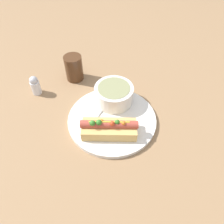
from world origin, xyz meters
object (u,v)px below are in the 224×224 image
soup_bowl (114,94)px  drinking_glass (74,68)px  spoon (101,111)px  hot_dog (109,128)px  salt_shaker (35,85)px

soup_bowl → drinking_glass: 0.19m
spoon → drinking_glass: size_ratio=1.62×
spoon → hot_dog: bearing=-134.8°
spoon → salt_shaker: bearing=93.4°
hot_dog → salt_shaker: (-0.29, 0.10, -0.00)m
spoon → drinking_glass: (-0.15, 0.14, 0.03)m
drinking_glass → soup_bowl: bearing=-26.2°
salt_shaker → spoon: bearing=-7.9°
spoon → drinking_glass: drinking_glass is taller
hot_dog → drinking_glass: (-0.19, 0.21, 0.01)m
drinking_glass → salt_shaker: 0.15m
hot_dog → soup_bowl: hot_dog is taller
hot_dog → spoon: hot_dog is taller
salt_shaker → drinking_glass: bearing=48.8°
hot_dog → soup_bowl: size_ratio=1.33×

